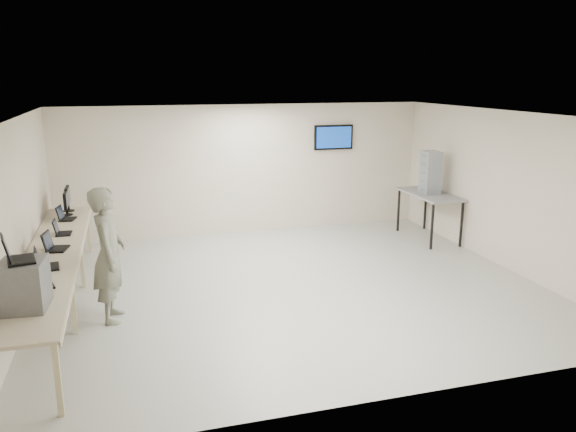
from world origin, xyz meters
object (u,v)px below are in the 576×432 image
object	(u,v)px
equipment_box	(24,285)
side_table	(430,197)
soldier	(109,255)
workbench	(54,258)

from	to	relation	value
equipment_box	side_table	xyz separation A→B (m)	(7.25, 3.94, -0.26)
soldier	side_table	size ratio (longest dim) A/B	1.17
workbench	side_table	distance (m)	7.43
workbench	soldier	size ratio (longest dim) A/B	3.12
workbench	soldier	world-z (taller)	soldier
equipment_box	soldier	distance (m)	1.76
workbench	side_table	world-z (taller)	side_table
equipment_box	side_table	distance (m)	8.26
workbench	side_table	bearing A→B (deg)	14.73
workbench	soldier	xyz separation A→B (m)	(0.78, -0.53, 0.14)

